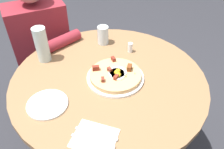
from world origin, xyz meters
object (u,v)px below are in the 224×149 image
Objects in this scene: salt_shaker at (130,48)px; dining_table at (109,100)px; person_seated at (45,59)px; fork at (93,141)px; breakfast_pizza at (115,74)px; water_bottle at (42,45)px; pizza_plate at (115,77)px; knife at (96,134)px; bread_plate at (47,104)px; water_glass at (103,35)px.

dining_table is at bearing 35.48° from salt_shaker.
fork is (-0.00, 0.98, 0.25)m from person_seated.
dining_table is at bearing -45.73° from breakfast_pizza.
salt_shaker is at bearing 163.18° from water_bottle.
water_bottle is at bearing -16.82° from salt_shaker.
pizza_plate is at bearing 133.63° from dining_table.
fork reaches higher than dining_table.
person_seated reaches higher than dining_table.
dining_table is 0.40m from knife.
dining_table is 5.40× the size of bread_plate.
pizza_plate is 0.26m from salt_shaker.
dining_table is 0.40m from water_glass.
salt_shaker is (-0.55, -0.21, 0.02)m from bread_plate.
water_bottle is (-0.07, -0.35, 0.10)m from bread_plate.
breakfast_pizza is at bearing 95.35° from knife.
salt_shaker is at bearing 92.34° from knife.
fork is at bearing 47.71° from salt_shaker.
pizza_plate is (-0.25, 0.68, 0.25)m from person_seated.
dining_table is 5.60× the size of knife.
breakfast_pizza is at bearing 76.21° from water_glass.
dining_table is at bearing 101.27° from knife.
bread_plate is at bearing 9.76° from dining_table.
salt_shaker is at bearing 131.05° from person_seated.
pizza_plate reaches higher than dining_table.
knife reaches higher than dining_table.
fork is at bearing 90.15° from person_seated.
bread_plate is (0.33, 0.06, 0.18)m from dining_table.
breakfast_pizza is 0.35m from water_glass.
water_bottle reaches higher than fork.
pizza_plate reaches higher than bread_plate.
fork is at bearing 50.42° from pizza_plate.
water_bottle is (0.04, 0.36, 0.34)m from person_seated.
fork is at bearing 55.74° from dining_table.
water_bottle is 0.50m from salt_shaker.
water_glass is (-0.44, -0.37, 0.05)m from bread_plate.
knife is at bearing 91.67° from person_seated.
breakfast_pizza reaches higher than bread_plate.
breakfast_pizza reaches higher than knife.
breakfast_pizza is (-0.25, 0.68, 0.27)m from person_seated.
fork is at bearing -90.00° from knife.
bread_plate is 0.37m from water_bottle.
pizza_plate is at bearing 110.20° from person_seated.
bread_plate is 0.93× the size of water_bottle.
water_glass reaches higher than pizza_plate.
knife is 0.61m from salt_shaker.
pizza_plate is 0.35m from knife.
salt_shaker reaches higher than fork.
person_seated reaches higher than water_bottle.
water_bottle is at bearing 138.19° from fork.
pizza_plate is at bearing 131.81° from water_bottle.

